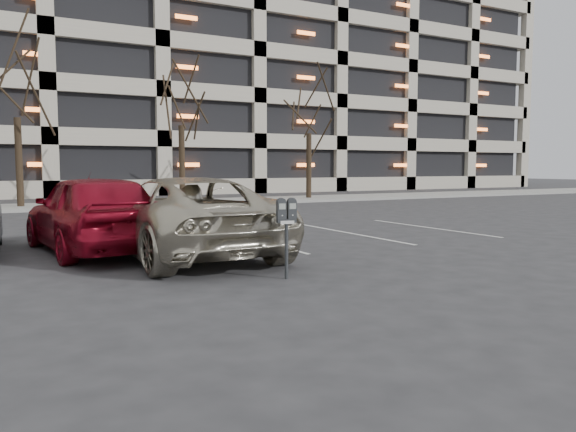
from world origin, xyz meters
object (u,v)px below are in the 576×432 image
at_px(tree_c, 181,77).
at_px(tree_d, 309,93).
at_px(suv_silver, 182,216).
at_px(tree_b, 15,61).
at_px(parking_meter, 286,218).
at_px(car_red, 93,213).

relative_size(tree_c, tree_d, 1.05).
height_order(tree_c, suv_silver, tree_c).
relative_size(tree_b, parking_meter, 6.75).
height_order(suv_silver, car_red, car_red).
relative_size(tree_c, suv_silver, 1.45).
xyz_separation_m(suv_silver, car_red, (-1.51, 1.23, 0.04)).
bearing_deg(tree_c, car_red, -114.54).
bearing_deg(parking_meter, suv_silver, 114.37).
relative_size(tree_b, tree_d, 1.07).
bearing_deg(tree_d, tree_c, 180.00).
xyz_separation_m(tree_c, suv_silver, (-4.86, -15.18, -5.19)).
distance_m(tree_d, car_red, 19.92).
distance_m(suv_silver, car_red, 1.94).
relative_size(tree_b, suv_silver, 1.48).
distance_m(tree_b, parking_meter, 19.18).
bearing_deg(tree_b, tree_c, 0.00).
distance_m(tree_d, suv_silver, 19.88).
bearing_deg(car_red, tree_c, -120.50).
distance_m(tree_d, parking_meter, 21.92).
bearing_deg(car_red, parking_meter, 111.10).
relative_size(parking_meter, car_red, 0.26).
bearing_deg(tree_b, car_red, -87.41).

